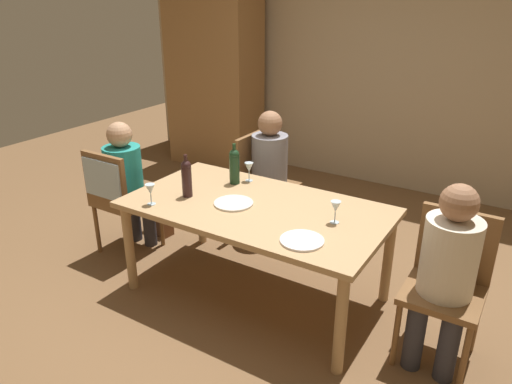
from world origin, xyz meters
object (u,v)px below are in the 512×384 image
(person_woman_host, at_px, (447,266))
(person_man_guest, at_px, (127,178))
(dining_table, at_px, (256,215))
(person_man_bearded, at_px, (272,166))
(wine_glass_near_left, at_px, (150,190))
(chair_far_left, at_px, (261,178))
(handbag, at_px, (159,222))
(wine_glass_centre, at_px, (336,207))
(dinner_plate_host, at_px, (234,203))
(armoire_cabinet, at_px, (214,77))
(dinner_plate_guest_left, at_px, (302,240))
(wine_bottle_tall_green, at_px, (234,165))
(wine_bottle_dark_red, at_px, (187,177))
(wine_glass_near_right, at_px, (249,168))
(chair_left_end, at_px, (114,190))
(chair_right_end, at_px, (448,276))

(person_woman_host, distance_m, person_man_guest, 2.57)
(dining_table, distance_m, person_man_bearded, 0.96)
(person_man_bearded, distance_m, wine_glass_near_left, 1.28)
(chair_far_left, relative_size, person_woman_host, 0.80)
(person_man_guest, distance_m, handbag, 0.63)
(person_man_bearded, distance_m, wine_glass_centre, 1.27)
(wine_glass_near_left, distance_m, dinner_plate_host, 0.58)
(wine_glass_centre, xyz_separation_m, dinner_plate_host, (-0.71, -0.10, -0.10))
(armoire_cabinet, bearing_deg, handbag, -69.22)
(armoire_cabinet, distance_m, handbag, 2.26)
(armoire_cabinet, xyz_separation_m, person_man_guest, (0.72, -2.22, -0.44))
(dinner_plate_host, distance_m, dinner_plate_guest_left, 0.69)
(person_woman_host, height_order, wine_bottle_tall_green, person_woman_host)
(wine_bottle_dark_red, bearing_deg, dinner_plate_host, 9.35)
(armoire_cabinet, distance_m, chair_far_left, 2.11)
(wine_glass_near_right, bearing_deg, person_man_guest, -161.17)
(chair_far_left, bearing_deg, wine_glass_centre, 51.73)
(armoire_cabinet, height_order, wine_bottle_dark_red, armoire_cabinet)
(wine_bottle_tall_green, bearing_deg, chair_far_left, 102.40)
(person_man_guest, distance_m, wine_bottle_tall_green, 0.98)
(person_man_guest, bearing_deg, dining_table, -1.15)
(person_man_bearded, height_order, person_man_guest, person_man_bearded)
(wine_glass_centre, bearing_deg, chair_left_end, -174.94)
(handbag, bearing_deg, wine_glass_near_right, 0.82)
(chair_right_end, xyz_separation_m, wine_bottle_dark_red, (-1.79, -0.21, 0.33))
(wine_glass_near_right, xyz_separation_m, dinner_plate_guest_left, (0.79, -0.66, -0.10))
(person_woman_host, distance_m, handbag, 2.65)
(person_woman_host, relative_size, dinner_plate_guest_left, 4.35)
(dining_table, bearing_deg, wine_glass_near_right, 128.56)
(armoire_cabinet, height_order, wine_glass_centre, armoire_cabinet)
(chair_right_end, relative_size, chair_left_end, 1.00)
(wine_bottle_tall_green, distance_m, dinner_plate_host, 0.42)
(armoire_cabinet, height_order, chair_far_left, armoire_cabinet)
(chair_left_end, xyz_separation_m, wine_glass_centre, (1.85, 0.16, 0.23))
(dining_table, xyz_separation_m, wine_glass_near_right, (-0.29, 0.36, 0.18))
(wine_bottle_tall_green, xyz_separation_m, dinner_plate_host, (0.22, -0.33, -0.14))
(wine_bottle_tall_green, bearing_deg, chair_right_end, -6.21)
(chair_left_end, xyz_separation_m, dinner_plate_guest_left, (1.79, -0.17, 0.13))
(dining_table, xyz_separation_m, person_man_bearded, (-0.38, 0.88, 0.02))
(chair_far_left, relative_size, wine_glass_near_left, 6.17)
(wine_bottle_dark_red, bearing_deg, person_woman_host, 3.14)
(wine_glass_near_right, relative_size, handbag, 0.53)
(chair_far_left, xyz_separation_m, wine_bottle_dark_red, (-0.01, -1.00, 0.33))
(wine_glass_near_left, relative_size, dinner_plate_host, 0.54)
(wine_glass_near_left, distance_m, dinner_plate_guest_left, 1.14)
(chair_left_end, bearing_deg, person_woman_host, 2.18)
(dining_table, height_order, wine_bottle_tall_green, wine_bottle_tall_green)
(wine_glass_centre, xyz_separation_m, handbag, (-1.85, 0.31, -0.72))
(dining_table, relative_size, wine_glass_near_left, 12.12)
(wine_bottle_dark_red, height_order, dinner_plate_host, wine_bottle_dark_red)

